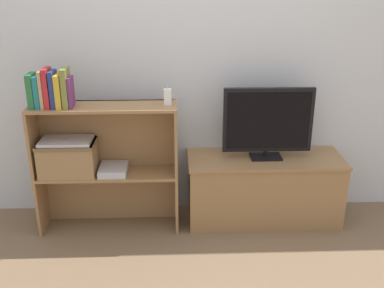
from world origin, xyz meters
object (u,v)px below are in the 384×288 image
(book_forest, at_px, (32,91))
(book_plum, at_px, (71,92))
(tv_stand, at_px, (264,188))
(book_teal, at_px, (38,92))
(baby_monitor, at_px, (168,97))
(tv, at_px, (268,122))
(book_crimson, at_px, (48,88))
(book_tan, at_px, (43,89))
(book_navy, at_px, (54,89))
(book_olive, at_px, (66,88))
(laptop, at_px, (66,141))
(magazine_stack, at_px, (114,169))
(storage_basket_left, at_px, (68,157))
(book_mustard, at_px, (60,91))

(book_forest, relative_size, book_plum, 1.11)
(tv_stand, relative_size, book_teal, 5.32)
(book_plum, distance_m, baby_monitor, 0.62)
(tv, xyz_separation_m, book_crimson, (-1.46, -0.10, 0.28))
(tv_stand, xyz_separation_m, book_plum, (-1.31, -0.10, 0.77))
(baby_monitor, bearing_deg, book_teal, -178.00)
(tv_stand, height_order, book_tan, book_tan)
(tv, distance_m, baby_monitor, 0.72)
(tv_stand, relative_size, baby_monitor, 8.13)
(book_navy, relative_size, book_plum, 1.20)
(book_olive, relative_size, laptop, 0.74)
(book_tan, bearing_deg, magazine_stack, 2.63)
(book_tan, xyz_separation_m, storage_basket_left, (0.11, 0.01, -0.48))
(storage_basket_left, bearing_deg, book_tan, -172.71)
(book_olive, bearing_deg, storage_basket_left, 160.25)
(magazine_stack, bearing_deg, book_olive, -175.90)
(tv_stand, xyz_separation_m, book_teal, (-1.52, -0.10, 0.77))
(book_olive, bearing_deg, laptop, 160.25)
(book_forest, relative_size, storage_basket_left, 0.58)
(tv_stand, relative_size, book_forest, 5.01)
(book_mustard, distance_m, book_plum, 0.07)
(book_teal, bearing_deg, tv_stand, 3.81)
(book_tan, bearing_deg, book_forest, 180.00)
(tv, relative_size, magazine_stack, 2.78)
(magazine_stack, bearing_deg, book_navy, -176.84)
(book_plum, bearing_deg, tv_stand, 4.42)
(tv, bearing_deg, book_tan, -176.17)
(book_mustard, distance_m, laptop, 0.35)
(tv, height_order, book_mustard, book_mustard)
(magazine_stack, bearing_deg, book_forest, -177.75)
(book_tan, bearing_deg, book_olive, 0.00)
(book_crimson, distance_m, baby_monitor, 0.77)
(storage_basket_left, bearing_deg, tv_stand, 3.62)
(book_forest, relative_size, book_mustard, 1.02)
(book_forest, bearing_deg, baby_monitor, 1.91)
(book_olive, relative_size, storage_basket_left, 0.66)
(baby_monitor, bearing_deg, tv_stand, 5.98)
(book_mustard, xyz_separation_m, baby_monitor, (0.69, 0.03, -0.05))
(book_plum, height_order, storage_basket_left, book_plum)
(book_olive, height_order, baby_monitor, book_olive)
(book_tan, height_order, baby_monitor, book_tan)
(book_tan, xyz_separation_m, laptop, (0.11, 0.01, -0.36))
(book_teal, height_order, book_plum, book_teal)
(book_olive, height_order, storage_basket_left, book_olive)
(tv_stand, height_order, book_teal, book_teal)
(tv_stand, relative_size, magazine_stack, 4.95)
(book_plum, relative_size, laptop, 0.58)
(tv, height_order, book_olive, book_olive)
(tv, height_order, book_teal, book_teal)
(book_crimson, distance_m, magazine_stack, 0.70)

